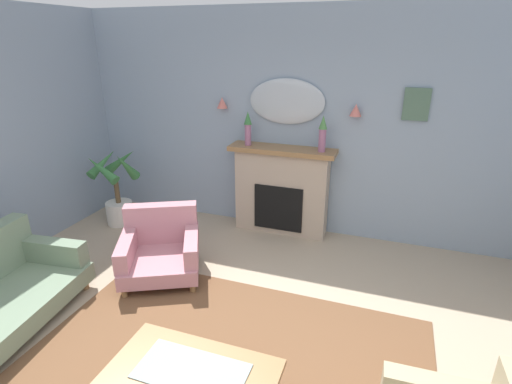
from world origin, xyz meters
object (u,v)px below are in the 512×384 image
(fireplace, at_px, (281,191))
(wall_mirror, at_px, (287,102))
(mantel_vase_right, at_px, (323,133))
(potted_plant_tall_palm, at_px, (117,190))
(wall_sconce_left, at_px, (222,103))
(mantel_vase_centre, at_px, (248,127))
(wall_sconce_right, at_px, (356,110))
(armchair_by_coffee_table, at_px, (161,247))
(framed_picture, at_px, (416,104))
(coffee_table, at_px, (192,378))

(fireplace, xyz_separation_m, wall_mirror, (-0.00, 0.14, 1.14))
(mantel_vase_right, distance_m, potted_plant_tall_palm, 2.89)
(wall_sconce_left, bearing_deg, mantel_vase_centre, -16.70)
(wall_mirror, height_order, wall_sconce_right, wall_mirror)
(armchair_by_coffee_table, bearing_deg, framed_picture, 32.53)
(wall_sconce_right, height_order, armchair_by_coffee_table, wall_sconce_right)
(fireplace, distance_m, framed_picture, 1.91)
(framed_picture, height_order, coffee_table, framed_picture)
(wall_sconce_left, height_order, wall_sconce_right, same)
(mantel_vase_centre, height_order, armchair_by_coffee_table, mantel_vase_centre)
(wall_mirror, height_order, coffee_table, wall_mirror)
(mantel_vase_right, relative_size, potted_plant_tall_palm, 0.40)
(mantel_vase_centre, xyz_separation_m, wall_mirror, (0.45, 0.17, 0.31))
(framed_picture, bearing_deg, mantel_vase_centre, -174.73)
(mantel_vase_right, xyz_separation_m, armchair_by_coffee_table, (-1.46, -1.39, -1.09))
(wall_sconce_left, distance_m, coffee_table, 3.49)
(fireplace, height_order, wall_sconce_right, wall_sconce_right)
(wall_mirror, relative_size, wall_sconce_left, 6.86)
(fireplace, relative_size, wall_mirror, 1.42)
(mantel_vase_right, bearing_deg, armchair_by_coffee_table, -136.41)
(wall_sconce_right, distance_m, coffee_table, 3.36)
(wall_sconce_left, distance_m, wall_sconce_right, 1.70)
(wall_sconce_right, relative_size, potted_plant_tall_palm, 0.13)
(mantel_vase_right, distance_m, wall_sconce_right, 0.46)
(framed_picture, distance_m, coffee_table, 3.62)
(wall_mirror, relative_size, coffee_table, 0.87)
(wall_sconce_left, bearing_deg, wall_sconce_right, 0.00)
(potted_plant_tall_palm, bearing_deg, coffee_table, -44.84)
(wall_sconce_left, bearing_deg, fireplace, -6.16)
(wall_mirror, xyz_separation_m, coffee_table, (0.25, -3.10, -1.33))
(potted_plant_tall_palm, bearing_deg, armchair_by_coffee_table, -35.73)
(coffee_table, relative_size, armchair_by_coffee_table, 1.01)
(framed_picture, bearing_deg, fireplace, -174.23)
(coffee_table, xyz_separation_m, armchair_by_coffee_table, (-1.21, 1.54, -0.08))
(wall_sconce_left, bearing_deg, mantel_vase_right, -5.08)
(mantel_vase_centre, distance_m, potted_plant_tall_palm, 2.03)
(mantel_vase_right, height_order, framed_picture, framed_picture)
(wall_sconce_right, bearing_deg, mantel_vase_right, -161.08)
(wall_sconce_right, bearing_deg, wall_sconce_left, 180.00)
(mantel_vase_centre, relative_size, framed_picture, 1.19)
(mantel_vase_centre, relative_size, wall_mirror, 0.45)
(fireplace, height_order, coffee_table, fireplace)
(fireplace, distance_m, wall_sconce_right, 1.38)
(mantel_vase_right, bearing_deg, wall_sconce_left, 174.92)
(mantel_vase_centre, distance_m, coffee_table, 3.18)
(mantel_vase_centre, relative_size, wall_sconce_right, 3.07)
(framed_picture, bearing_deg, armchair_by_coffee_table, -147.47)
(coffee_table, height_order, potted_plant_tall_palm, potted_plant_tall_palm)
(mantel_vase_centre, bearing_deg, potted_plant_tall_palm, -164.17)
(mantel_vase_centre, xyz_separation_m, mantel_vase_right, (0.95, -0.00, -0.00))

